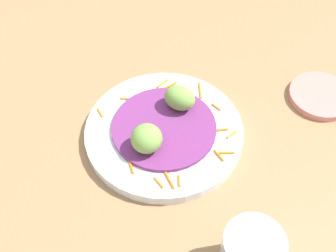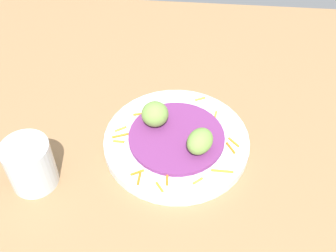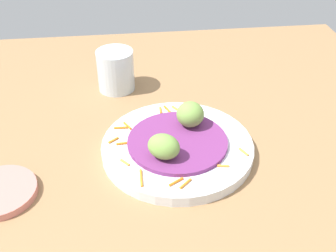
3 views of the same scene
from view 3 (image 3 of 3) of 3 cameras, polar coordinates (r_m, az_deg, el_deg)
table_surface at (r=69.88cm, az=-2.20°, el=-6.02°), size 110.00×110.00×2.00cm
main_plate at (r=71.23cm, az=1.31°, el=-2.99°), size 26.05×26.05×1.89cm
cabbage_bed at (r=70.42cm, az=1.32°, el=-2.16°), size 17.16×17.16×0.73cm
carrot_garnish at (r=70.67cm, az=-0.85°, el=-2.16°), size 23.07×22.72×0.40cm
guac_scoop_left at (r=65.41cm, az=-0.59°, el=-2.86°), size 6.62×6.16×4.17cm
guac_scoop_center at (r=72.54cm, az=3.10°, el=1.63°), size 5.26×5.26×4.50cm
side_plate_small at (r=68.65cm, az=-22.24°, el=-8.46°), size 11.24×11.24×1.23cm
water_glass at (r=88.14cm, az=-7.24°, el=7.64°), size 7.75×7.75×8.67cm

